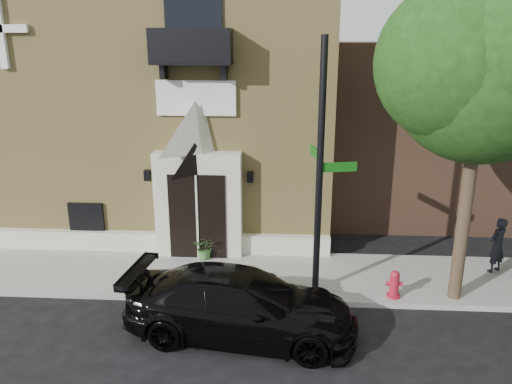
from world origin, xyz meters
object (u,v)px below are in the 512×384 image
Objects in this scene: pedestrian_near at (497,245)px; street_sign at (320,171)px; black_sedan at (241,305)px; fire_hydrant at (394,284)px.

street_sign is at bearing -17.44° from pedestrian_near.
pedestrian_near is at bearing 3.94° from street_sign.
street_sign is 5.88m from pedestrian_near.
black_sedan reaches higher than fire_hydrant.
fire_hydrant is at bearing -19.29° from street_sign.
pedestrian_near is (6.95, 3.39, 0.19)m from black_sedan.
fire_hydrant is 0.46× the size of pedestrian_near.
street_sign is at bearing 172.27° from fire_hydrant.
street_sign is 8.70× the size of fire_hydrant.
fire_hydrant is (3.78, 1.69, -0.25)m from black_sedan.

